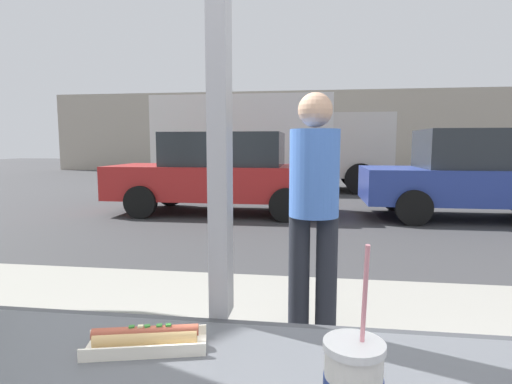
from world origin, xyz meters
TOP-DOWN VIEW (x-y plane):
  - ground_plane at (0.00, 8.00)m, footprint 60.00×60.00m
  - sidewalk_strip at (0.00, 1.60)m, footprint 16.00×2.80m
  - window_wall at (0.00, 0.08)m, footprint 2.86×0.20m
  - building_facade_far at (0.00, 21.16)m, footprint 28.00×1.20m
  - hotdog_tray_near at (-0.12, -0.13)m, footprint 0.28×0.16m
  - parked_car_red at (-1.63, 7.39)m, footprint 4.58×1.88m
  - parked_car_blue at (3.33, 7.39)m, footprint 4.15×1.90m
  - box_truck at (-1.22, 12.12)m, footprint 7.24×2.44m
  - pedestrian at (0.25, 1.70)m, footprint 0.32×0.32m

SIDE VIEW (x-z plane):
  - ground_plane at x=0.00m, z-range 0.00..0.00m
  - sidewalk_strip at x=0.00m, z-range 0.00..0.13m
  - parked_car_red at x=-1.63m, z-range 0.01..1.69m
  - parked_car_blue at x=3.33m, z-range 0.00..1.72m
  - hotdog_tray_near at x=-0.12m, z-range 0.98..1.03m
  - pedestrian at x=0.25m, z-range 0.25..1.88m
  - box_truck at x=-1.22m, z-range 0.14..3.05m
  - window_wall at x=0.00m, z-range 0.33..3.23m
  - building_facade_far at x=0.00m, z-range 0.00..4.19m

